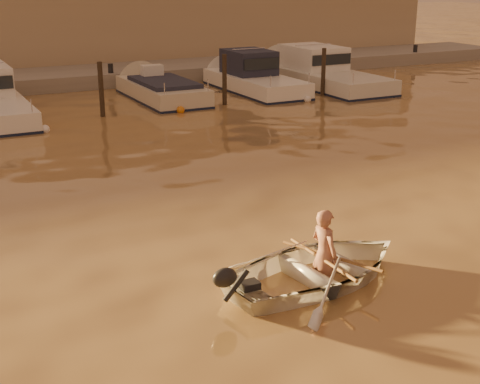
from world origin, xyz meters
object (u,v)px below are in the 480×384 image
moored_boat_4 (255,77)px  waterfront_building (33,25)px  moored_boat_5 (322,72)px  person (324,254)px  moored_boat_3 (162,94)px  dinghy (319,268)px

moored_boat_4 → waterfront_building: waterfront_building is taller
moored_boat_4 → waterfront_building: (-7.38, 11.00, 1.77)m
moored_boat_5 → moored_boat_4: bearing=180.0°
waterfront_building → moored_boat_5: bearing=-45.2°
person → moored_boat_5: moored_boat_5 is taller
moored_boat_5 → waterfront_building: size_ratio=0.19×
moored_boat_3 → moored_boat_4: size_ratio=0.91×
moored_boat_5 → waterfront_building: bearing=134.8°
dinghy → moored_boat_4: 19.21m
moored_boat_4 → moored_boat_3: bearing=180.0°
dinghy → moored_boat_5: bearing=-41.5°
moored_boat_3 → waterfront_building: bearing=105.1°
person → moored_boat_3: (3.62, 17.39, -0.28)m
person → waterfront_building: (0.65, 28.39, 1.90)m
moored_boat_3 → moored_boat_5: moored_boat_5 is taller
person → moored_boat_4: bearing=-32.5°
waterfront_building → moored_boat_3: bearing=-74.9°
moored_boat_3 → person: bearing=-101.8°
waterfront_building → person: bearing=-91.3°
dinghy → waterfront_building: waterfront_building is taller
moored_boat_5 → waterfront_building: 15.60m
dinghy → person: 0.27m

